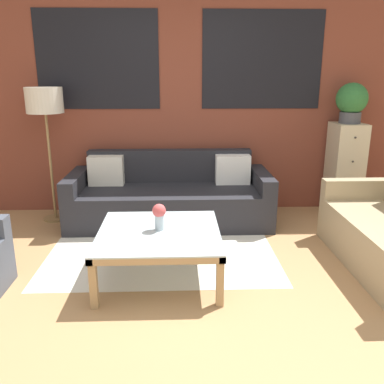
% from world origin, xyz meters
% --- Properties ---
extents(ground_plane, '(16.00, 16.00, 0.00)m').
position_xyz_m(ground_plane, '(0.00, 0.00, 0.00)').
color(ground_plane, '#AD7F51').
extents(wall_back_brick, '(8.40, 0.09, 2.80)m').
position_xyz_m(wall_back_brick, '(0.00, 2.44, 1.41)').
color(wall_back_brick, brown).
rests_on(wall_back_brick, ground_plane).
extents(rug, '(2.14, 1.70, 0.00)m').
position_xyz_m(rug, '(-0.21, 1.19, 0.00)').
color(rug, silver).
rests_on(rug, ground_plane).
extents(couch_dark, '(2.26, 0.88, 0.78)m').
position_xyz_m(couch_dark, '(-0.14, 1.95, 0.28)').
color(couch_dark, '#232328').
rests_on(couch_dark, ground_plane).
extents(coffee_table, '(0.99, 0.99, 0.41)m').
position_xyz_m(coffee_table, '(-0.21, 0.57, 0.36)').
color(coffee_table, silver).
rests_on(coffee_table, ground_plane).
extents(floor_lamp, '(0.40, 0.40, 1.51)m').
position_xyz_m(floor_lamp, '(-1.49, 2.05, 1.31)').
color(floor_lamp, olive).
rests_on(floor_lamp, ground_plane).
extents(drawer_cabinet, '(0.35, 0.42, 1.10)m').
position_xyz_m(drawer_cabinet, '(1.95, 2.16, 0.55)').
color(drawer_cabinet, '#C6B793').
rests_on(drawer_cabinet, ground_plane).
extents(potted_plant, '(0.36, 0.36, 0.46)m').
position_xyz_m(potted_plant, '(1.95, 2.16, 1.35)').
color(potted_plant, '#47474C').
rests_on(potted_plant, drawer_cabinet).
extents(flower_vase, '(0.11, 0.11, 0.22)m').
position_xyz_m(flower_vase, '(-0.20, 0.60, 0.54)').
color(flower_vase, '#ADBCC6').
rests_on(flower_vase, coffee_table).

